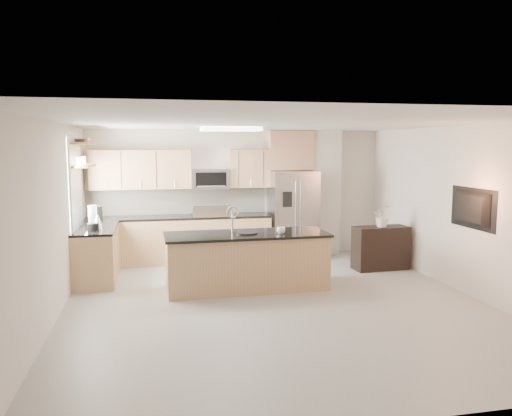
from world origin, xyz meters
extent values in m
plane|color=gray|center=(0.00, 0.00, 0.00)|extent=(6.50, 6.50, 0.00)
cube|color=silver|center=(0.00, 0.00, 2.60)|extent=(6.00, 6.50, 0.02)
cube|color=beige|center=(0.00, 3.25, 1.30)|extent=(6.00, 0.02, 2.60)
cube|color=beige|center=(0.00, -3.25, 1.30)|extent=(6.00, 0.02, 2.60)
cube|color=beige|center=(-3.00, 0.00, 1.30)|extent=(0.02, 6.50, 2.60)
cube|color=beige|center=(3.00, 0.00, 1.30)|extent=(0.02, 6.50, 2.60)
cube|color=tan|center=(-1.23, 2.92, 0.44)|extent=(3.55, 0.65, 0.88)
cube|color=black|center=(-1.23, 2.92, 0.90)|extent=(3.55, 0.66, 0.04)
cube|color=beige|center=(-1.23, 3.24, 1.18)|extent=(3.55, 0.02, 0.52)
cube|color=tan|center=(-2.67, 1.85, 0.44)|extent=(0.65, 1.50, 0.88)
cube|color=black|center=(-2.67, 1.85, 0.90)|extent=(0.66, 1.50, 0.04)
cube|color=black|center=(-0.60, 2.92, 0.45)|extent=(0.76, 0.64, 0.90)
cube|color=black|center=(-0.60, 2.92, 0.92)|extent=(0.76, 0.62, 0.03)
cube|color=#AAAAAD|center=(-0.60, 2.62, 1.03)|extent=(0.76, 0.04, 0.22)
cube|color=tan|center=(-1.94, 3.08, 1.83)|extent=(1.92, 0.33, 0.75)
cube|color=tan|center=(0.19, 3.08, 1.83)|extent=(0.82, 0.33, 0.75)
cube|color=#AAAAAD|center=(-0.60, 3.05, 1.63)|extent=(0.76, 0.40, 0.40)
cube|color=black|center=(-0.60, 2.85, 1.63)|extent=(0.60, 0.02, 0.28)
cube|color=#AAAAAD|center=(1.06, 2.88, 0.89)|extent=(0.92, 0.75, 1.78)
cube|color=gray|center=(1.06, 2.50, 0.89)|extent=(0.02, 0.01, 1.69)
cube|color=black|center=(0.84, 2.48, 1.25)|extent=(0.18, 0.03, 0.30)
cube|color=beige|center=(1.82, 3.10, 1.30)|extent=(0.60, 0.30, 2.60)
cube|color=white|center=(-2.98, 1.85, 1.65)|extent=(0.03, 1.05, 1.55)
cube|color=white|center=(-2.97, 1.85, 1.65)|extent=(0.03, 1.15, 1.65)
cube|color=olive|center=(-2.85, 1.95, 1.95)|extent=(0.30, 1.20, 0.04)
cube|color=olive|center=(-2.85, 1.95, 2.32)|extent=(0.30, 1.20, 0.04)
cube|color=white|center=(-0.40, 1.60, 2.56)|extent=(1.00, 0.50, 0.06)
cube|color=tan|center=(-0.27, 0.88, 0.43)|extent=(2.55, 0.92, 0.86)
cube|color=black|center=(-0.27, 0.88, 0.88)|extent=(2.61, 0.98, 0.04)
cube|color=black|center=(-0.46, 0.88, 0.86)|extent=(0.54, 0.39, 0.01)
cylinder|color=#AAAAAD|center=(-0.46, 1.09, 1.07)|extent=(0.03, 0.03, 0.34)
torus|color=#AAAAAD|center=(-0.46, 1.04, 1.22)|extent=(0.21, 0.03, 0.21)
cube|color=black|center=(2.40, 1.62, 0.40)|extent=(1.02, 0.48, 0.80)
imported|color=white|center=(0.26, 0.72, 0.95)|extent=(0.16, 0.16, 0.11)
cylinder|color=black|center=(-0.27, 0.87, 0.91)|extent=(0.43, 0.43, 0.02)
cylinder|color=black|center=(-2.67, 1.47, 0.98)|extent=(0.18, 0.18, 0.12)
cylinder|color=silver|center=(-2.67, 1.47, 1.19)|extent=(0.14, 0.14, 0.29)
cone|color=#AAAAAD|center=(-2.62, 1.70, 1.04)|extent=(0.23, 0.23, 0.25)
cylinder|color=black|center=(-2.62, 1.70, 1.18)|extent=(0.05, 0.05, 0.05)
cube|color=black|center=(-2.69, 2.06, 1.09)|extent=(0.25, 0.27, 0.33)
cylinder|color=#AAAAAD|center=(-2.69, 2.00, 1.01)|extent=(0.11, 0.11, 0.12)
imported|color=#AAAAAD|center=(-2.85, 1.95, 2.38)|extent=(0.40, 0.40, 0.08)
imported|color=silver|center=(2.40, 1.57, 1.10)|extent=(0.67, 0.62, 0.60)
imported|color=black|center=(2.91, -0.20, 1.35)|extent=(0.14, 1.08, 0.62)
camera|label=1|loc=(-1.71, -6.82, 2.28)|focal=35.00mm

